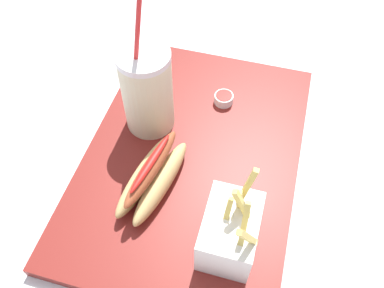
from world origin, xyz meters
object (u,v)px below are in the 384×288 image
at_px(hot_dog_1, 152,176).
at_px(ketchup_cup_1, 224,98).
at_px(soda_cup, 147,90).
at_px(fries_basket, 230,231).

relative_size(hot_dog_1, ketchup_cup_1, 4.94).
distance_m(soda_cup, ketchup_cup_1, 0.15).
height_order(fries_basket, ketchup_cup_1, fries_basket).
bearing_deg(fries_basket, soda_cup, -135.64).
distance_m(soda_cup, fries_basket, 0.26).
xyz_separation_m(soda_cup, ketchup_cup_1, (-0.08, 0.11, -0.07)).
height_order(soda_cup, fries_basket, soda_cup).
bearing_deg(fries_basket, ketchup_cup_1, -165.74).
distance_m(fries_basket, ketchup_cup_1, 0.27).
height_order(soda_cup, hot_dog_1, soda_cup).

